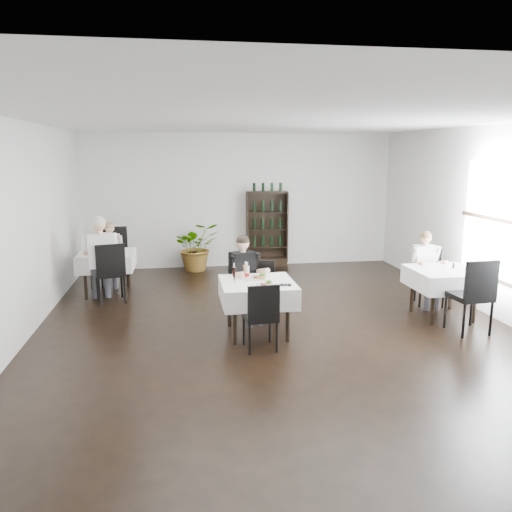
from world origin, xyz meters
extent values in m
plane|color=black|center=(0.00, 0.00, 0.00)|extent=(9.00, 9.00, 0.00)
plane|color=white|center=(0.00, 0.00, 3.00)|extent=(9.00, 9.00, 0.00)
plane|color=white|center=(0.00, 4.50, 1.50)|extent=(7.00, 0.00, 7.00)
plane|color=white|center=(0.00, -4.50, 1.50)|extent=(7.00, 0.00, 7.00)
plane|color=white|center=(-3.50, 0.00, 1.50)|extent=(0.00, 9.00, 9.00)
plane|color=white|center=(3.50, 0.00, 1.50)|extent=(0.00, 9.00, 9.00)
cube|color=white|center=(3.48, 0.00, 1.55)|extent=(0.03, 2.20, 1.80)
cube|color=black|center=(3.46, 0.00, 0.63)|extent=(0.05, 2.30, 0.06)
cube|color=black|center=(0.60, 4.32, 0.10)|extent=(0.90, 0.28, 0.20)
cylinder|color=black|center=(-0.67, -0.36, 0.35)|extent=(0.06, 0.06, 0.71)
cylinder|color=black|center=(-0.67, 0.36, 0.35)|extent=(0.06, 0.06, 0.71)
cylinder|color=black|center=(0.07, -0.36, 0.35)|extent=(0.06, 0.06, 0.71)
cylinder|color=black|center=(0.07, 0.36, 0.35)|extent=(0.06, 0.06, 0.71)
cube|color=black|center=(-0.30, 0.00, 0.73)|extent=(0.85, 0.85, 0.04)
cube|color=white|center=(-0.30, 0.00, 0.62)|extent=(1.03, 1.03, 0.30)
cylinder|color=black|center=(-3.04, 2.16, 0.35)|extent=(0.06, 0.06, 0.71)
cylinder|color=black|center=(-3.04, 2.84, 0.35)|extent=(0.06, 0.06, 0.71)
cylinder|color=black|center=(-2.36, 2.16, 0.35)|extent=(0.06, 0.06, 0.71)
cylinder|color=black|center=(-2.36, 2.84, 0.35)|extent=(0.06, 0.06, 0.71)
cube|color=black|center=(-2.70, 2.50, 0.73)|extent=(0.80, 0.80, 0.04)
cube|color=white|center=(-2.70, 2.50, 0.62)|extent=(0.98, 0.98, 0.30)
cylinder|color=black|center=(2.36, -0.04, 0.35)|extent=(0.06, 0.06, 0.71)
cylinder|color=black|center=(2.36, 0.64, 0.35)|extent=(0.06, 0.06, 0.71)
cylinder|color=black|center=(3.04, -0.04, 0.35)|extent=(0.06, 0.06, 0.71)
cylinder|color=black|center=(3.04, 0.64, 0.35)|extent=(0.06, 0.06, 0.71)
cube|color=black|center=(2.70, 0.30, 0.73)|extent=(0.80, 0.80, 0.04)
cube|color=white|center=(2.70, 0.30, 0.62)|extent=(0.98, 0.98, 0.30)
imported|color=#2C5C1F|center=(-1.01, 4.14, 0.54)|extent=(1.12, 1.02, 1.08)
cylinder|color=black|center=(-0.38, 0.53, 0.21)|extent=(0.03, 0.03, 0.41)
cylinder|color=black|center=(-0.27, 0.87, 0.21)|extent=(0.03, 0.03, 0.41)
cylinder|color=black|center=(-0.04, 0.42, 0.21)|extent=(0.03, 0.03, 0.41)
cylinder|color=black|center=(0.07, 0.76, 0.21)|extent=(0.03, 0.03, 0.41)
cube|color=black|center=(-0.16, 0.65, 0.44)|extent=(0.52, 0.52, 0.06)
cube|color=black|center=(-0.10, 0.82, 0.68)|extent=(0.40, 0.17, 0.45)
cylinder|color=black|center=(-0.19, -0.37, 0.21)|extent=(0.03, 0.03, 0.42)
cylinder|color=black|center=(-0.16, -0.73, 0.21)|extent=(0.03, 0.03, 0.42)
cylinder|color=black|center=(-0.55, -0.40, 0.21)|extent=(0.03, 0.03, 0.42)
cylinder|color=black|center=(-0.52, -0.76, 0.21)|extent=(0.03, 0.03, 0.42)
cube|color=black|center=(-0.36, -0.57, 0.44)|extent=(0.45, 0.45, 0.06)
cube|color=black|center=(-0.34, -0.76, 0.69)|extent=(0.42, 0.08, 0.45)
cylinder|color=black|center=(-2.87, 2.92, 0.26)|extent=(0.04, 0.04, 0.51)
cylinder|color=black|center=(-2.89, 3.37, 0.26)|extent=(0.04, 0.04, 0.51)
cylinder|color=black|center=(-2.42, 2.94, 0.26)|extent=(0.04, 0.04, 0.51)
cylinder|color=black|center=(-2.44, 3.38, 0.26)|extent=(0.04, 0.04, 0.51)
cube|color=black|center=(-2.65, 3.15, 0.55)|extent=(0.53, 0.53, 0.08)
cube|color=black|center=(-2.66, 3.39, 0.85)|extent=(0.51, 0.08, 0.56)
cylinder|color=black|center=(-2.42, 2.21, 0.24)|extent=(0.04, 0.04, 0.48)
cylinder|color=black|center=(-2.33, 1.80, 0.24)|extent=(0.04, 0.04, 0.48)
cylinder|color=black|center=(-2.83, 2.11, 0.24)|extent=(0.04, 0.04, 0.48)
cylinder|color=black|center=(-2.74, 1.70, 0.24)|extent=(0.04, 0.04, 0.48)
cube|color=black|center=(-2.58, 1.96, 0.51)|extent=(0.58, 0.58, 0.07)
cube|color=black|center=(-2.53, 1.74, 0.80)|extent=(0.48, 0.16, 0.52)
cylinder|color=black|center=(2.60, 0.82, 0.22)|extent=(0.03, 0.03, 0.44)
cylinder|color=black|center=(2.69, 1.19, 0.22)|extent=(0.03, 0.03, 0.44)
cylinder|color=black|center=(2.97, 0.73, 0.22)|extent=(0.03, 0.03, 0.44)
cylinder|color=black|center=(3.06, 1.10, 0.22)|extent=(0.03, 0.03, 0.44)
cube|color=black|center=(2.83, 0.96, 0.46)|extent=(0.53, 0.53, 0.07)
cube|color=black|center=(2.87, 1.15, 0.72)|extent=(0.43, 0.15, 0.47)
cylinder|color=black|center=(2.92, -0.16, 0.25)|extent=(0.04, 0.04, 0.50)
cylinder|color=black|center=(2.95, -0.59, 0.25)|extent=(0.04, 0.04, 0.50)
cylinder|color=black|center=(2.48, -0.19, 0.25)|extent=(0.04, 0.04, 0.50)
cylinder|color=black|center=(2.52, -0.63, 0.25)|extent=(0.04, 0.04, 0.50)
cube|color=black|center=(2.72, -0.39, 0.54)|extent=(0.54, 0.54, 0.08)
cube|color=black|center=(2.73, -0.62, 0.83)|extent=(0.51, 0.09, 0.55)
cube|color=#3F3F46|center=(-0.45, 0.41, 0.52)|extent=(0.28, 0.41, 0.13)
cylinder|color=#3F3F46|center=(-0.38, 0.26, 0.23)|extent=(0.10, 0.10, 0.46)
cube|color=#3F3F46|center=(-0.28, 0.49, 0.52)|extent=(0.28, 0.41, 0.13)
cylinder|color=#3F3F46|center=(-0.21, 0.34, 0.23)|extent=(0.10, 0.10, 0.46)
cube|color=black|center=(-0.44, 0.61, 0.83)|extent=(0.42, 0.34, 0.51)
cylinder|color=#DDA78A|center=(-0.53, 0.30, 0.81)|extent=(0.18, 0.29, 0.14)
cylinder|color=#DDA78A|center=(-0.14, 0.47, 0.81)|extent=(0.18, 0.29, 0.14)
sphere|color=#DDA78A|center=(-0.43, 0.60, 1.22)|extent=(0.20, 0.20, 0.20)
sphere|color=black|center=(-0.43, 0.60, 1.25)|extent=(0.20, 0.20, 0.20)
cube|color=#3F3F46|center=(-2.79, 2.99, 0.48)|extent=(0.12, 0.36, 0.12)
cylinder|color=#3F3F46|center=(-2.79, 2.84, 0.21)|extent=(0.10, 0.10, 0.42)
cube|color=#3F3F46|center=(-2.62, 2.99, 0.48)|extent=(0.12, 0.36, 0.12)
cylinder|color=#3F3F46|center=(-2.62, 2.84, 0.21)|extent=(0.10, 0.10, 0.42)
cube|color=#CCA8B0|center=(-2.71, 3.16, 0.77)|extent=(0.35, 0.19, 0.48)
cylinder|color=#DDA78A|center=(-2.91, 2.92, 0.75)|extent=(0.07, 0.27, 0.13)
cylinder|color=#DDA78A|center=(-2.51, 2.92, 0.75)|extent=(0.07, 0.27, 0.13)
sphere|color=#DDA78A|center=(-2.71, 3.14, 1.13)|extent=(0.18, 0.18, 0.18)
sphere|color=olive|center=(-2.71, 3.14, 1.16)|extent=(0.18, 0.18, 0.18)
cube|color=#3F3F46|center=(-2.64, 2.06, 0.59)|extent=(0.24, 0.46, 0.15)
cylinder|color=#3F3F46|center=(-2.67, 2.24, 0.26)|extent=(0.12, 0.12, 0.52)
cube|color=#3F3F46|center=(-2.84, 2.01, 0.59)|extent=(0.24, 0.46, 0.15)
cylinder|color=#3F3F46|center=(-2.88, 2.20, 0.26)|extent=(0.12, 0.12, 0.52)
cube|color=white|center=(-2.70, 1.84, 0.94)|extent=(0.46, 0.31, 0.58)
cylinder|color=#DDA78A|center=(-2.52, 2.17, 0.92)|extent=(0.15, 0.34, 0.16)
cylinder|color=#DDA78A|center=(-2.99, 2.07, 0.92)|extent=(0.15, 0.34, 0.16)
sphere|color=#DDA78A|center=(-2.70, 1.86, 1.38)|extent=(0.22, 0.22, 0.22)
sphere|color=beige|center=(-2.70, 1.86, 1.41)|extent=(0.22, 0.22, 0.22)
cube|color=#3F3F46|center=(2.62, 0.80, 0.50)|extent=(0.14, 0.38, 0.12)
cylinder|color=#3F3F46|center=(2.63, 0.65, 0.22)|extent=(0.10, 0.10, 0.43)
cube|color=#3F3F46|center=(2.80, 0.81, 0.50)|extent=(0.14, 0.38, 0.12)
cylinder|color=#3F3F46|center=(2.81, 0.65, 0.22)|extent=(0.10, 0.10, 0.43)
cube|color=white|center=(2.70, 0.98, 0.79)|extent=(0.36, 0.21, 0.49)
cylinder|color=#DDA78A|center=(2.51, 0.73, 0.77)|extent=(0.09, 0.28, 0.14)
cylinder|color=#DDA78A|center=(2.92, 0.75, 0.77)|extent=(0.09, 0.28, 0.14)
sphere|color=#DDA78A|center=(2.70, 0.96, 1.16)|extent=(0.19, 0.19, 0.19)
sphere|color=brown|center=(2.70, 0.96, 1.19)|extent=(0.19, 0.19, 0.19)
cube|color=white|center=(-0.25, 0.15, 0.78)|extent=(0.35, 0.35, 0.02)
cube|color=#572B19|center=(-0.28, 0.13, 0.80)|extent=(0.12, 0.10, 0.03)
sphere|color=#3F7A20|center=(-0.18, 0.20, 0.82)|extent=(0.07, 0.07, 0.07)
cube|color=#8F6341|center=(-0.22, 0.08, 0.80)|extent=(0.13, 0.12, 0.02)
cube|color=white|center=(-0.22, -0.24, 0.78)|extent=(0.25, 0.25, 0.02)
cube|color=#572B19|center=(-0.24, -0.26, 0.80)|extent=(0.11, 0.10, 0.02)
sphere|color=#3F7A20|center=(-0.16, -0.20, 0.81)|extent=(0.05, 0.05, 0.05)
cube|color=#8F6341|center=(-0.20, -0.30, 0.79)|extent=(0.09, 0.08, 0.02)
cone|color=black|center=(-0.63, -0.02, 0.88)|extent=(0.07, 0.07, 0.22)
cylinder|color=silver|center=(-0.63, -0.02, 1.02)|extent=(0.02, 0.02, 0.06)
cone|color=gold|center=(-0.46, 0.06, 0.88)|extent=(0.07, 0.07, 0.23)
cylinder|color=silver|center=(-0.46, 0.06, 1.03)|extent=(0.02, 0.02, 0.06)
cylinder|color=silver|center=(-0.44, 0.06, 0.88)|extent=(0.07, 0.07, 0.22)
cylinder|color=#BB0A0E|center=(-0.44, 0.06, 0.86)|extent=(0.07, 0.07, 0.05)
cylinder|color=silver|center=(-0.44, 0.06, 1.02)|extent=(0.03, 0.03, 0.05)
cube|color=black|center=(0.05, -0.25, 0.77)|extent=(0.18, 0.15, 0.01)
cylinder|color=silver|center=(0.03, -0.25, 0.78)|extent=(0.05, 0.17, 0.01)
cylinder|color=silver|center=(0.07, -0.25, 0.78)|extent=(0.04, 0.17, 0.01)
cylinder|color=black|center=(2.88, 0.35, 0.81)|extent=(0.04, 0.04, 0.09)
camera|label=1|loc=(-1.36, -6.73, 2.53)|focal=35.00mm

